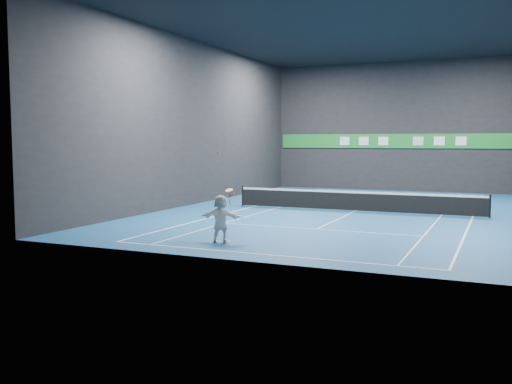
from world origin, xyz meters
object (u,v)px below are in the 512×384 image
at_px(tennis_net, 355,200).
at_px(tennis_ball, 219,153).
at_px(player, 221,219).
at_px(tennis_racket, 230,195).

bearing_deg(tennis_net, tennis_ball, -101.76).
xyz_separation_m(player, tennis_racket, (0.35, 0.05, 0.82)).
bearing_deg(player, tennis_racket, -176.41).
height_order(tennis_ball, tennis_net, tennis_ball).
bearing_deg(player, tennis_ball, -13.42).
xyz_separation_m(tennis_ball, tennis_racket, (0.42, 0.04, -1.44)).
distance_m(player, tennis_ball, 2.25).
xyz_separation_m(player, tennis_net, (2.12, 10.54, -0.28)).
distance_m(player, tennis_racket, 0.89).
height_order(tennis_net, tennis_racket, tennis_racket).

